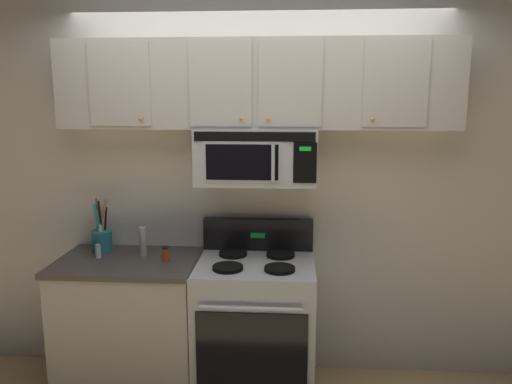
{
  "coord_description": "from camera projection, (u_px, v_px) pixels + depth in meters",
  "views": [
    {
      "loc": [
        0.22,
        -2.62,
        1.95
      ],
      "look_at": [
        0.0,
        0.49,
        1.35
      ],
      "focal_mm": 34.79,
      "sensor_mm": 36.0,
      "label": 1
    }
  ],
  "objects": [
    {
      "name": "utensil_crock_teal",
      "position": [
        102.0,
        237.0,
        3.41
      ],
      "size": [
        0.14,
        0.14,
        0.37
      ],
      "color": "teal",
      "rests_on": "counter_segment"
    },
    {
      "name": "counter_segment",
      "position": [
        131.0,
        323.0,
        3.34
      ],
      "size": [
        0.93,
        0.65,
        0.9
      ],
      "color": "#BCB7AD",
      "rests_on": "ground_plane"
    },
    {
      "name": "salt_shaker",
      "position": [
        98.0,
        251.0,
        3.28
      ],
      "size": [
        0.04,
        0.04,
        0.09
      ],
      "color": "white",
      "rests_on": "counter_segment"
    },
    {
      "name": "pepper_mill",
      "position": [
        143.0,
        241.0,
        3.31
      ],
      "size": [
        0.05,
        0.05,
        0.2
      ],
      "primitive_type": "cylinder",
      "color": "#B7B2A8",
      "rests_on": "counter_segment"
    },
    {
      "name": "upper_cabinets",
      "position": [
        257.0,
        85.0,
        3.13
      ],
      "size": [
        2.5,
        0.36,
        0.55
      ],
      "color": "#BCB7AD"
    },
    {
      "name": "back_wall",
      "position": [
        259.0,
        184.0,
        3.47
      ],
      "size": [
        5.2,
        0.1,
        2.7
      ],
      "primitive_type": "cube",
      "color": "silver",
      "rests_on": "ground_plane"
    },
    {
      "name": "over_range_microwave",
      "position": [
        256.0,
        156.0,
        3.18
      ],
      "size": [
        0.76,
        0.43,
        0.35
      ],
      "color": "#B7BABF"
    },
    {
      "name": "stove_range",
      "position": [
        255.0,
        325.0,
        3.28
      ],
      "size": [
        0.76,
        0.69,
        1.12
      ],
      "color": "#B7BABF",
      "rests_on": "ground_plane"
    },
    {
      "name": "spice_jar",
      "position": [
        165.0,
        254.0,
        3.21
      ],
      "size": [
        0.05,
        0.05,
        0.1
      ],
      "color": "#C64C19",
      "rests_on": "counter_segment"
    }
  ]
}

